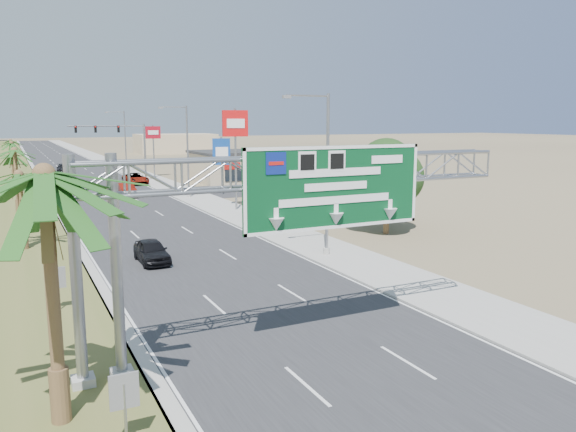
# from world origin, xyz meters

# --- Properties ---
(road) EXTENTS (12.00, 300.00, 0.02)m
(road) POSITION_xyz_m (0.00, 110.00, 0.01)
(road) COLOR #28282B
(road) RESTS_ON ground
(sidewalk_right) EXTENTS (4.00, 300.00, 0.10)m
(sidewalk_right) POSITION_xyz_m (8.50, 110.00, 0.05)
(sidewalk_right) COLOR #9E9B93
(sidewalk_right) RESTS_ON ground
(median_grass) EXTENTS (7.00, 300.00, 0.12)m
(median_grass) POSITION_xyz_m (-10.00, 110.00, 0.06)
(median_grass) COLOR #575E29
(median_grass) RESTS_ON ground
(sign_gantry) EXTENTS (16.75, 1.24, 7.50)m
(sign_gantry) POSITION_xyz_m (-1.06, 9.93, 6.06)
(sign_gantry) COLOR gray
(sign_gantry) RESTS_ON ground
(palm_near) EXTENTS (5.70, 5.70, 8.35)m
(palm_near) POSITION_xyz_m (-9.20, 8.00, 6.93)
(palm_near) COLOR brown
(palm_near) RESTS_ON ground
(palm_row_b) EXTENTS (3.99, 3.99, 5.95)m
(palm_row_b) POSITION_xyz_m (-9.50, 32.00, 4.90)
(palm_row_b) COLOR brown
(palm_row_b) RESTS_ON ground
(palm_row_c) EXTENTS (3.99, 3.99, 6.75)m
(palm_row_c) POSITION_xyz_m (-9.50, 48.00, 5.66)
(palm_row_c) COLOR brown
(palm_row_c) RESTS_ON ground
(palm_row_d) EXTENTS (3.99, 3.99, 5.45)m
(palm_row_d) POSITION_xyz_m (-9.50, 66.00, 4.42)
(palm_row_d) COLOR brown
(palm_row_d) RESTS_ON ground
(palm_row_e) EXTENTS (3.99, 3.99, 6.15)m
(palm_row_e) POSITION_xyz_m (-9.50, 85.00, 5.09)
(palm_row_e) COLOR brown
(palm_row_e) RESTS_ON ground
(palm_row_f) EXTENTS (3.99, 3.99, 5.75)m
(palm_row_f) POSITION_xyz_m (-9.50, 110.00, 4.71)
(palm_row_f) COLOR brown
(palm_row_f) RESTS_ON ground
(streetlight_near) EXTENTS (3.27, 0.44, 10.00)m
(streetlight_near) POSITION_xyz_m (7.30, 22.00, 4.69)
(streetlight_near) COLOR gray
(streetlight_near) RESTS_ON ground
(streetlight_mid) EXTENTS (3.27, 0.44, 10.00)m
(streetlight_mid) POSITION_xyz_m (7.30, 52.00, 4.69)
(streetlight_mid) COLOR gray
(streetlight_mid) RESTS_ON ground
(streetlight_far) EXTENTS (3.27, 0.44, 10.00)m
(streetlight_far) POSITION_xyz_m (7.30, 88.00, 4.69)
(streetlight_far) COLOR gray
(streetlight_far) RESTS_ON ground
(signal_mast) EXTENTS (10.28, 0.71, 8.00)m
(signal_mast) POSITION_xyz_m (5.17, 71.97, 4.85)
(signal_mast) COLOR gray
(signal_mast) RESTS_ON ground
(store_building) EXTENTS (18.00, 10.00, 4.00)m
(store_building) POSITION_xyz_m (22.00, 66.00, 2.00)
(store_building) COLOR tan
(store_building) RESTS_ON ground
(oak_near) EXTENTS (4.50, 4.50, 6.80)m
(oak_near) POSITION_xyz_m (15.00, 26.00, 4.53)
(oak_near) COLOR brown
(oak_near) RESTS_ON ground
(oak_far) EXTENTS (3.50, 3.50, 5.60)m
(oak_far) POSITION_xyz_m (18.00, 30.00, 3.82)
(oak_far) COLOR brown
(oak_far) RESTS_ON ground
(median_signback_a) EXTENTS (0.75, 0.08, 2.08)m
(median_signback_a) POSITION_xyz_m (-7.80, 6.00, 1.45)
(median_signback_a) COLOR gray
(median_signback_a) RESTS_ON ground
(median_signback_b) EXTENTS (0.75, 0.08, 2.08)m
(median_signback_b) POSITION_xyz_m (-8.50, 18.00, 1.45)
(median_signback_b) COLOR gray
(median_signback_b) RESTS_ON ground
(building_distant_right) EXTENTS (20.00, 12.00, 5.00)m
(building_distant_right) POSITION_xyz_m (30.00, 140.00, 2.50)
(building_distant_right) COLOR tan
(building_distant_right) RESTS_ON ground
(car_left_lane) EXTENTS (1.64, 4.06, 1.38)m
(car_left_lane) POSITION_xyz_m (-2.76, 25.10, 0.69)
(car_left_lane) COLOR black
(car_left_lane) RESTS_ON ground
(car_mid_lane) EXTENTS (1.69, 4.62, 1.51)m
(car_mid_lane) POSITION_xyz_m (1.50, 56.05, 0.76)
(car_mid_lane) COLOR #681109
(car_mid_lane) RESTS_ON ground
(car_right_lane) EXTENTS (2.95, 5.58, 1.50)m
(car_right_lane) POSITION_xyz_m (5.01, 68.36, 0.75)
(car_right_lane) COLOR gray
(car_right_lane) RESTS_ON ground
(car_far) EXTENTS (2.23, 4.91, 1.39)m
(car_far) POSITION_xyz_m (-2.20, 90.53, 0.70)
(car_far) COLOR black
(car_far) RESTS_ON ground
(pole_sign_red_near) EXTENTS (2.42, 0.61, 9.55)m
(pole_sign_red_near) POSITION_xyz_m (9.00, 41.47, 7.55)
(pole_sign_red_near) COLOR gray
(pole_sign_red_near) RESTS_ON ground
(pole_sign_blue) EXTENTS (2.00, 0.90, 6.63)m
(pole_sign_blue) POSITION_xyz_m (11.81, 53.22, 4.72)
(pole_sign_blue) COLOR gray
(pole_sign_blue) RESTS_ON ground
(pole_sign_red_far) EXTENTS (2.21, 0.40, 7.80)m
(pole_sign_red_far) POSITION_xyz_m (9.45, 76.41, 6.13)
(pole_sign_red_far) COLOR gray
(pole_sign_red_far) RESTS_ON ground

